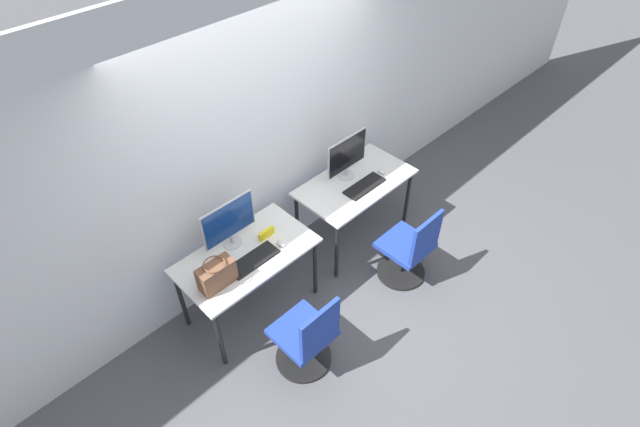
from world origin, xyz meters
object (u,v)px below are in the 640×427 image
at_px(monitor_right, 347,156).
at_px(mouse_left, 281,244).
at_px(monitor_left, 229,222).
at_px(keyboard_left, 253,260).
at_px(office_chair_right, 409,252).
at_px(keyboard_right, 364,186).
at_px(office_chair_left, 307,340).
at_px(handbag, 217,275).
at_px(mouse_right, 381,171).

bearing_deg(monitor_right, mouse_left, -166.83).
bearing_deg(monitor_left, mouse_left, -47.57).
relative_size(keyboard_left, office_chair_right, 0.51).
height_order(monitor_left, office_chair_right, monitor_left).
distance_m(keyboard_right, office_chair_right, 0.76).
bearing_deg(monitor_right, monitor_left, 177.64).
bearing_deg(office_chair_left, handbag, 114.99).
distance_m(office_chair_left, keyboard_right, 1.60).
relative_size(mouse_left, monitor_right, 0.18).
bearing_deg(office_chair_right, mouse_right, 63.44).
distance_m(keyboard_right, mouse_right, 0.29).
bearing_deg(handbag, mouse_right, 0.23).
bearing_deg(monitor_right, keyboard_left, -170.54).
height_order(keyboard_left, office_chair_right, office_chair_right).
relative_size(monitor_right, handbag, 1.71).
height_order(mouse_right, handbag, handbag).
bearing_deg(office_chair_left, mouse_left, 63.73).
relative_size(keyboard_left, monitor_right, 0.87).
height_order(keyboard_right, mouse_right, mouse_right).
xyz_separation_m(keyboard_left, monitor_right, (1.37, 0.23, 0.24)).
height_order(monitor_right, handbag, monitor_right).
relative_size(keyboard_right, office_chair_right, 0.51).
bearing_deg(handbag, monitor_left, 38.37).
xyz_separation_m(keyboard_right, handbag, (-1.72, 0.02, 0.11)).
relative_size(mouse_left, mouse_right, 1.00).
height_order(mouse_left, handbag, handbag).
bearing_deg(office_chair_right, monitor_left, 144.47).
relative_size(monitor_left, monitor_right, 1.00).
height_order(office_chair_left, monitor_right, monitor_right).
height_order(office_chair_left, mouse_right, office_chair_left).
bearing_deg(mouse_left, office_chair_right, -31.39).
distance_m(keyboard_left, office_chair_right, 1.53).
xyz_separation_m(mouse_left, handbag, (-0.64, 0.03, 0.10)).
xyz_separation_m(monitor_right, mouse_right, (0.29, -0.22, -0.23)).
distance_m(mouse_left, mouse_right, 1.37).
xyz_separation_m(mouse_left, office_chair_left, (-0.32, -0.65, -0.41)).
relative_size(mouse_left, office_chair_right, 0.10).
bearing_deg(monitor_right, keyboard_right, -90.00).
xyz_separation_m(keyboard_left, office_chair_right, (1.32, -0.66, -0.40)).
relative_size(mouse_left, handbag, 0.30).
distance_m(monitor_right, handbag, 1.74).
bearing_deg(mouse_left, keyboard_left, 174.79).
relative_size(monitor_left, mouse_right, 5.68).
relative_size(monitor_left, office_chair_left, 0.59).
bearing_deg(mouse_right, monitor_left, 170.66).
distance_m(monitor_left, office_chair_left, 1.15).
bearing_deg(keyboard_left, mouse_right, 0.42).
xyz_separation_m(keyboard_left, mouse_left, (0.28, -0.03, 0.01)).
distance_m(keyboard_left, monitor_right, 1.41).
xyz_separation_m(office_chair_left, mouse_right, (1.69, 0.69, 0.41)).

